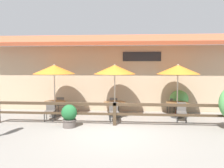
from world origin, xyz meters
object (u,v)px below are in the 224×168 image
(chair_near_streetside, at_px, (50,110))
(dining_table_middle, at_px, (115,105))
(dining_table_near, at_px, (55,104))
(patio_umbrella_middle, at_px, (115,70))
(chair_far_wallside, at_px, (173,105))
(dining_table_far, at_px, (177,105))
(patio_umbrella_far, at_px, (178,70))
(chair_far_streetside, at_px, (182,111))
(chair_near_wallside, at_px, (61,104))
(chair_middle_streetside, at_px, (114,111))
(potted_plant_entrance_palm, at_px, (179,99))
(potted_plant_corner_fern, at_px, (69,116))
(chair_middle_wallside, at_px, (114,105))
(patio_umbrella_near, at_px, (54,70))

(chair_near_streetside, relative_size, dining_table_middle, 0.79)
(dining_table_near, height_order, patio_umbrella_middle, patio_umbrella_middle)
(chair_near_streetside, xyz_separation_m, chair_far_wallside, (5.90, 1.72, 0.00))
(dining_table_far, bearing_deg, patio_umbrella_far, -45.00)
(chair_near_streetside, height_order, patio_umbrella_middle, patio_umbrella_middle)
(chair_far_streetside, bearing_deg, dining_table_middle, -179.51)
(dining_table_middle, bearing_deg, chair_near_wallside, 165.38)
(chair_middle_streetside, bearing_deg, chair_near_streetside, 170.17)
(patio_umbrella_middle, distance_m, dining_table_middle, 1.73)
(chair_middle_streetside, xyz_separation_m, potted_plant_entrance_palm, (3.29, 1.77, 0.30))
(patio_umbrella_middle, height_order, patio_umbrella_far, same)
(chair_far_streetside, bearing_deg, patio_umbrella_far, 105.12)
(dining_table_near, relative_size, chair_middle_streetside, 1.27)
(chair_middle_streetside, distance_m, potted_plant_corner_fern, 2.10)
(dining_table_middle, relative_size, chair_middle_wallside, 1.27)
(patio_umbrella_far, bearing_deg, patio_umbrella_middle, -177.84)
(dining_table_near, distance_m, dining_table_far, 6.00)
(potted_plant_corner_fern, bearing_deg, dining_table_far, 23.61)
(dining_table_near, bearing_deg, dining_table_middle, 1.07)
(chair_near_wallside, xyz_separation_m, patio_umbrella_far, (5.95, -0.65, 1.85))
(patio_umbrella_far, bearing_deg, chair_far_streetside, -86.74)
(chair_near_wallside, xyz_separation_m, potted_plant_corner_fern, (1.20, -2.73, 0.01))
(patio_umbrella_far, relative_size, potted_plant_entrance_palm, 2.09)
(dining_table_near, bearing_deg, dining_table_far, 1.62)
(dining_table_near, xyz_separation_m, chair_far_streetside, (6.04, -0.56, -0.12))
(patio_umbrella_far, bearing_deg, chair_middle_streetside, -163.12)
(dining_table_middle, height_order, potted_plant_entrance_palm, potted_plant_entrance_palm)
(patio_umbrella_near, bearing_deg, potted_plant_entrance_palm, 9.28)
(dining_table_middle, relative_size, patio_umbrella_far, 0.41)
(chair_middle_wallside, xyz_separation_m, dining_table_far, (3.11, -0.68, 0.12))
(chair_far_streetside, bearing_deg, chair_middle_streetside, -164.72)
(patio_umbrella_far, bearing_deg, dining_table_near, -178.38)
(potted_plant_corner_fern, bearing_deg, chair_middle_wallside, 59.22)
(chair_near_wallside, xyz_separation_m, patio_umbrella_middle, (2.93, -0.76, 1.85))
(potted_plant_entrance_palm, bearing_deg, chair_middle_streetside, -151.72)
(patio_umbrella_near, distance_m, chair_near_streetside, 2.03)
(potted_plant_entrance_palm, bearing_deg, patio_umbrella_middle, -163.63)
(patio_umbrella_far, bearing_deg, patio_umbrella_near, -178.38)
(patio_umbrella_middle, height_order, chair_middle_wallside, patio_umbrella_middle)
(chair_near_streetside, xyz_separation_m, dining_table_middle, (2.94, 0.88, 0.12))
(dining_table_middle, xyz_separation_m, potted_plant_entrance_palm, (3.30, 0.97, 0.17))
(dining_table_near, distance_m, chair_near_streetside, 0.83)
(patio_umbrella_middle, relative_size, dining_table_far, 2.41)
(patio_umbrella_near, xyz_separation_m, patio_umbrella_far, (6.00, 0.17, 0.00))
(patio_umbrella_middle, distance_m, chair_middle_streetside, 2.02)
(patio_umbrella_near, bearing_deg, chair_near_wallside, 86.76)
(potted_plant_corner_fern, bearing_deg, patio_umbrella_near, 123.15)
(patio_umbrella_near, bearing_deg, chair_far_streetside, -5.31)
(dining_table_near, height_order, chair_far_streetside, chair_far_streetside)
(chair_middle_streetside, bearing_deg, chair_near_wallside, 140.73)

